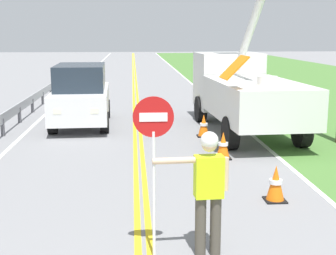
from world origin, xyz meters
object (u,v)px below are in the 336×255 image
at_px(oncoming_suv_nearest, 81,95).
at_px(traffic_cone_mid, 223,146).
at_px(traffic_cone_lead, 276,184).
at_px(utility_bucket_truck, 242,88).
at_px(traffic_cone_tail, 204,126).
at_px(flagger_worker, 208,186).
at_px(stop_sign_paddle, 154,142).

relative_size(oncoming_suv_nearest, traffic_cone_mid, 6.66).
height_order(traffic_cone_lead, traffic_cone_mid, same).
relative_size(utility_bucket_truck, traffic_cone_mid, 9.87).
bearing_deg(traffic_cone_mid, traffic_cone_lead, -82.64).
height_order(oncoming_suv_nearest, traffic_cone_tail, oncoming_suv_nearest).
height_order(oncoming_suv_nearest, traffic_cone_mid, oncoming_suv_nearest).
relative_size(flagger_worker, utility_bucket_truck, 0.26).
relative_size(oncoming_suv_nearest, traffic_cone_tail, 6.66).
height_order(utility_bucket_truck, traffic_cone_tail, utility_bucket_truck).
xyz_separation_m(traffic_cone_lead, traffic_cone_tail, (-0.52, 5.88, 0.00)).
distance_m(traffic_cone_lead, traffic_cone_mid, 3.22).
xyz_separation_m(traffic_cone_lead, traffic_cone_mid, (-0.41, 3.19, 0.00)).
relative_size(traffic_cone_lead, traffic_cone_mid, 1.00).
xyz_separation_m(oncoming_suv_nearest, traffic_cone_lead, (4.48, -8.10, -0.72)).
bearing_deg(traffic_cone_lead, flagger_worker, -127.39).
distance_m(flagger_worker, utility_bucket_truck, 9.31).
xyz_separation_m(utility_bucket_truck, traffic_cone_lead, (-0.87, -6.79, -1.07)).
xyz_separation_m(utility_bucket_truck, traffic_cone_mid, (-1.28, -3.60, -1.07)).
height_order(oncoming_suv_nearest, traffic_cone_lead, oncoming_suv_nearest).
relative_size(flagger_worker, stop_sign_paddle, 0.78).
xyz_separation_m(flagger_worker, traffic_cone_lead, (1.65, 2.16, -0.71)).
bearing_deg(traffic_cone_mid, utility_bucket_truck, 70.39).
bearing_deg(oncoming_suv_nearest, traffic_cone_tail, -29.24).
bearing_deg(utility_bucket_truck, stop_sign_paddle, -110.09).
distance_m(stop_sign_paddle, utility_bucket_truck, 9.59).
relative_size(stop_sign_paddle, traffic_cone_mid, 3.33).
bearing_deg(utility_bucket_truck, traffic_cone_lead, -97.30).
bearing_deg(traffic_cone_tail, utility_bucket_truck, 33.37).
relative_size(traffic_cone_lead, traffic_cone_tail, 1.00).
xyz_separation_m(flagger_worker, traffic_cone_tail, (1.14, 8.04, -0.71)).
xyz_separation_m(flagger_worker, utility_bucket_truck, (2.52, 8.95, 0.36)).
distance_m(utility_bucket_truck, traffic_cone_tail, 1.98).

